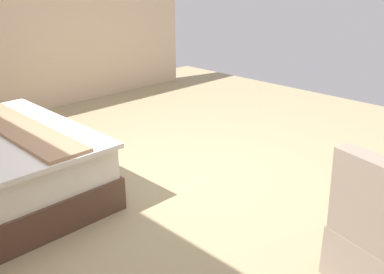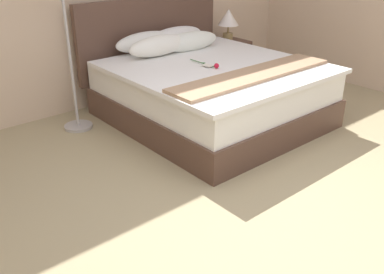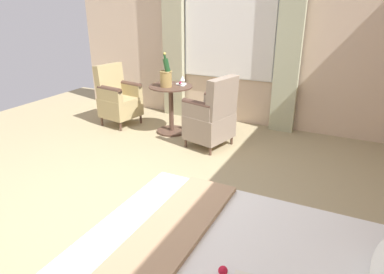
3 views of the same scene
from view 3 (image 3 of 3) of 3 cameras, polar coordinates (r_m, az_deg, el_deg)
ground_plane at (r=3.39m, az=-13.95°, el=-12.57°), size 7.75×7.75×0.00m
wall_window_side at (r=5.61m, az=6.44°, el=16.90°), size 0.27×5.71×2.84m
side_table_round at (r=5.16m, az=-3.49°, el=5.07°), size 0.64×0.64×0.72m
champagne_bucket at (r=5.00m, az=-4.32°, el=10.09°), size 0.18×0.18×0.49m
wine_glass_near_bucket at (r=5.04m, az=-1.60°, el=9.71°), size 0.07×0.07×0.15m
wine_glass_near_edge at (r=5.20m, az=-3.69°, el=9.95°), size 0.07×0.07×0.14m
snack_plate at (r=5.16m, az=-1.84°, el=8.85°), size 0.16×0.16×0.04m
armchair_by_window at (r=4.61m, az=3.33°, el=3.34°), size 0.68×0.65×0.98m
armchair_facing_bed at (r=5.63m, az=-12.24°, el=6.35°), size 0.61×0.62×0.96m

